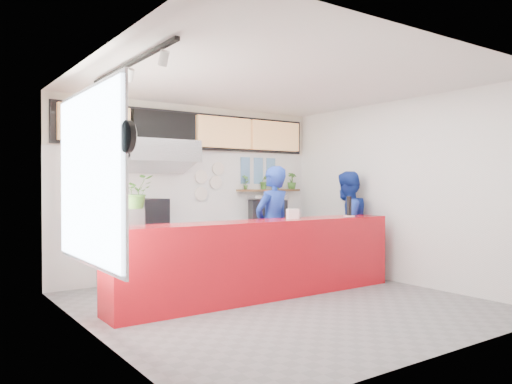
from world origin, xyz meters
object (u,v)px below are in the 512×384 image
panini_oven (146,214)px  espresso_machine (267,211)px  service_counter (262,259)px  pepper_mill (349,206)px  staff_right (347,224)px  staff_center (273,227)px

panini_oven → espresso_machine: bearing=-20.4°
service_counter → panini_oven: panini_oven is taller
panini_oven → pepper_mill: size_ratio=1.76×
staff_right → pepper_mill: 0.78m
panini_oven → staff_right: size_ratio=0.29×
panini_oven → staff_right: staff_right is taller
espresso_machine → staff_center: size_ratio=0.35×
espresso_machine → staff_right: staff_right is taller
service_counter → pepper_mill: pepper_mill is taller
panini_oven → service_counter: bearing=-81.4°
service_counter → staff_right: bearing=12.3°
espresso_machine → pepper_mill: (0.27, -1.85, 0.16)m
espresso_machine → pepper_mill: bearing=-60.2°
service_counter → panini_oven: (-1.00, 1.80, 0.59)m
staff_center → espresso_machine: bearing=-134.0°
service_counter → staff_right: size_ratio=2.44×
staff_right → pepper_mill: size_ratio=6.03×
service_counter → staff_center: size_ratio=2.37×
staff_right → panini_oven: bearing=-34.9°
staff_center → pepper_mill: (1.12, -0.55, 0.32)m
service_counter → staff_center: 0.86m
service_counter → espresso_machine: bearing=51.9°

